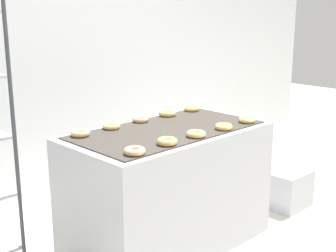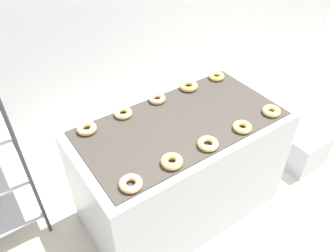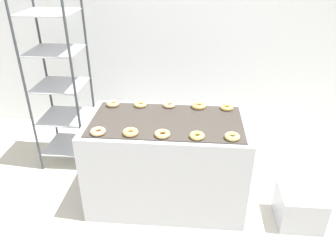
% 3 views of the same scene
% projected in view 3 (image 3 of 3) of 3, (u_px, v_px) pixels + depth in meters
% --- Properties ---
extents(ground_plane, '(14.00, 14.00, 0.00)m').
position_uv_depth(ground_plane, '(160.00, 250.00, 2.63)').
color(ground_plane, beige).
extents(wall_back, '(8.00, 0.05, 2.80)m').
position_uv_depth(wall_back, '(178.00, 19.00, 3.82)').
color(wall_back, silver).
rests_on(wall_back, ground_plane).
extents(fryer_machine, '(1.39, 0.75, 0.85)m').
position_uv_depth(fryer_machine, '(167.00, 162.00, 2.97)').
color(fryer_machine, '#A8AAB2').
rests_on(fryer_machine, ground_plane).
extents(baking_rack_cart, '(0.51, 0.51, 1.75)m').
position_uv_depth(baking_rack_cart, '(60.00, 85.00, 3.36)').
color(baking_rack_cart, '#33383D').
rests_on(baking_rack_cart, ground_plane).
extents(glaze_bin, '(0.37, 0.36, 0.31)m').
position_uv_depth(glaze_bin, '(299.00, 207.00, 2.83)').
color(glaze_bin, '#A8AAB2').
rests_on(glaze_bin, ground_plane).
extents(donut_near_leftmost, '(0.12, 0.12, 0.04)m').
position_uv_depth(donut_near_leftmost, '(98.00, 131.00, 2.56)').
color(donut_near_leftmost, tan).
rests_on(donut_near_leftmost, fryer_machine).
extents(donut_near_left, '(0.12, 0.12, 0.04)m').
position_uv_depth(donut_near_left, '(130.00, 132.00, 2.55)').
color(donut_near_left, '#DFA95E').
rests_on(donut_near_left, fryer_machine).
extents(donut_near_center, '(0.12, 0.12, 0.04)m').
position_uv_depth(donut_near_center, '(162.00, 134.00, 2.53)').
color(donut_near_center, '#E7B069').
rests_on(donut_near_center, fryer_machine).
extents(donut_near_right, '(0.12, 0.12, 0.04)m').
position_uv_depth(donut_near_right, '(197.00, 136.00, 2.51)').
color(donut_near_right, '#DEB55E').
rests_on(donut_near_right, fryer_machine).
extents(donut_near_rightmost, '(0.12, 0.12, 0.04)m').
position_uv_depth(donut_near_rightmost, '(232.00, 136.00, 2.49)').
color(donut_near_rightmost, '#DCBD67').
rests_on(donut_near_rightmost, fryer_machine).
extents(donut_far_leftmost, '(0.12, 0.12, 0.04)m').
position_uv_depth(donut_far_leftmost, '(113.00, 104.00, 3.02)').
color(donut_far_leftmost, tan).
rests_on(donut_far_leftmost, fryer_machine).
extents(donut_far_left, '(0.12, 0.12, 0.04)m').
position_uv_depth(donut_far_left, '(140.00, 104.00, 3.02)').
color(donut_far_left, '#E6BD69').
rests_on(donut_far_left, fryer_machine).
extents(donut_far_center, '(0.12, 0.12, 0.04)m').
position_uv_depth(donut_far_center, '(169.00, 105.00, 3.00)').
color(donut_far_center, tan).
rests_on(donut_far_center, fryer_machine).
extents(donut_far_right, '(0.13, 0.13, 0.04)m').
position_uv_depth(donut_far_right, '(199.00, 106.00, 2.98)').
color(donut_far_right, '#E3AE5C').
rests_on(donut_far_right, fryer_machine).
extents(donut_far_rightmost, '(0.12, 0.12, 0.04)m').
position_uv_depth(donut_far_rightmost, '(227.00, 107.00, 2.96)').
color(donut_far_rightmost, '#E1B05B').
rests_on(donut_far_rightmost, fryer_machine).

